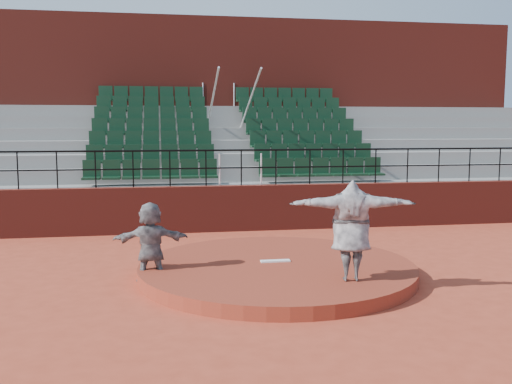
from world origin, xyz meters
TOP-DOWN VIEW (x-y plane):
  - ground at (0.00, 0.00)m, footprint 90.00×90.00m
  - pitchers_mound at (0.00, 0.00)m, footprint 5.50×5.50m
  - pitching_rubber at (0.00, 0.15)m, footprint 0.60×0.15m
  - boundary_wall at (0.00, 5.00)m, footprint 24.00×0.30m
  - wall_railing at (0.00, 5.00)m, footprint 24.04×0.05m
  - seating_deck at (0.00, 8.64)m, footprint 24.00×5.97m
  - press_box_facade at (0.00, 12.60)m, footprint 24.00×3.00m
  - pitcher at (1.05, -1.41)m, footprint 2.28×0.98m
  - fielder at (-2.47, -0.03)m, footprint 1.45×0.48m

SIDE VIEW (x-z plane):
  - ground at x=0.00m, z-range 0.00..0.00m
  - pitchers_mound at x=0.00m, z-range 0.00..0.25m
  - pitching_rubber at x=0.00m, z-range 0.25..0.28m
  - boundary_wall at x=0.00m, z-range 0.00..1.30m
  - fielder at x=-2.47m, z-range 0.00..1.56m
  - pitcher at x=1.05m, z-range 0.25..2.04m
  - seating_deck at x=0.00m, z-range -0.86..3.77m
  - wall_railing at x=0.00m, z-range 1.52..2.54m
  - press_box_facade at x=0.00m, z-range 0.00..7.10m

